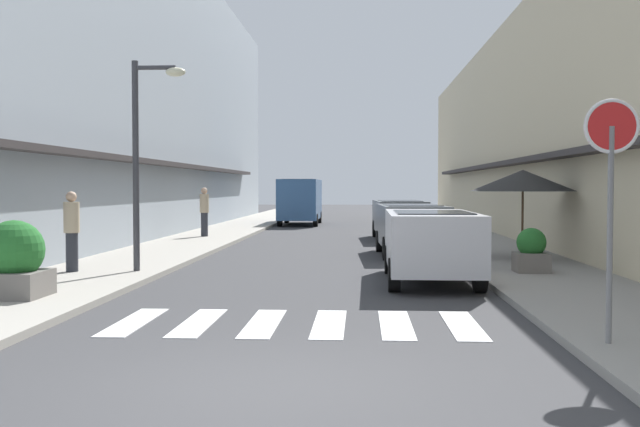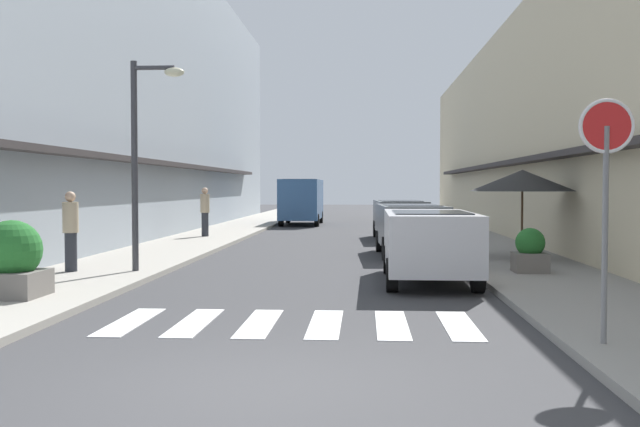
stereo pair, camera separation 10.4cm
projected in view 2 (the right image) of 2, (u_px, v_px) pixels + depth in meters
The scene contains 17 objects.
ground_plane at pixel (336, 241), 26.48m from camera, with size 107.49×107.49×0.00m, color #38383A.
sidewalk_left at pixel (205, 238), 26.78m from camera, with size 2.90×68.40×0.12m, color #9E998E.
sidewalk_right at pixel (470, 240), 26.19m from camera, with size 2.90×68.40×0.12m, color gray.
building_row_left at pixel (112, 85), 28.24m from camera, with size 5.50×45.97×11.88m.
building_row_right at pixel (571, 130), 27.24m from camera, with size 5.50×45.97×8.21m.
crosswalk at pixel (292, 324), 10.38m from camera, with size 5.20×2.20×0.01m.
parked_car_near at pixel (429, 238), 14.86m from camera, with size 1.84×4.36×1.47m.
parked_car_mid at pixel (411, 224), 20.58m from camera, with size 1.96×4.09×1.47m.
parked_car_far at pixel (400, 215), 26.99m from camera, with size 1.96×4.33×1.47m.
delivery_van at pixel (302, 198), 37.61m from camera, with size 2.03×5.41×2.37m.
round_street_sign at pixel (606, 156), 8.46m from camera, with size 0.65×0.07×2.89m.
street_lamp at pixel (144, 141), 15.83m from camera, with size 1.19×0.28×4.60m.
cafe_umbrella at pixel (522, 181), 18.53m from camera, with size 2.67×2.67×2.29m.
planter_corner at pixel (12, 260), 12.15m from camera, with size 1.02×1.02×1.30m.
planter_midblock at pixel (530, 252), 15.66m from camera, with size 0.71×0.71×0.96m.
pedestrian_walking_near at pixel (71, 229), 15.79m from camera, with size 0.34×0.34×1.75m.
pedestrian_walking_far at pixel (205, 210), 27.04m from camera, with size 0.34×0.34×1.83m.
Camera 2 is at (1.02, -6.87, 1.97)m, focal length 40.58 mm.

